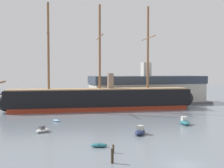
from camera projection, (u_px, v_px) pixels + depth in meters
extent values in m
plane|color=slate|center=(183.00, 165.00, 37.55)|extent=(400.00, 400.00, 0.00)
cube|color=maroon|center=(100.00, 108.00, 91.00)|extent=(56.87, 14.00, 1.47)
cube|color=black|center=(100.00, 97.00, 90.85)|extent=(59.24, 14.59, 5.24)
ellipsoid|color=black|center=(13.00, 101.00, 86.00)|extent=(11.29, 8.93, 6.70)
ellipsoid|color=black|center=(178.00, 98.00, 95.77)|extent=(11.29, 8.93, 6.70)
cube|color=#9E7F5B|center=(100.00, 89.00, 90.73)|extent=(58.00, 13.77, 0.31)
cylinder|color=brown|center=(48.00, 46.00, 87.20)|extent=(0.73, 0.73, 27.23)
cylinder|color=brown|center=(48.00, 36.00, 87.05)|extent=(1.69, 14.04, 0.29)
cylinder|color=brown|center=(100.00, 47.00, 90.12)|extent=(0.73, 0.73, 27.23)
cylinder|color=brown|center=(100.00, 37.00, 89.98)|extent=(1.69, 14.04, 0.29)
cylinder|color=brown|center=(148.00, 48.00, 93.04)|extent=(0.73, 0.73, 27.23)
cylinder|color=brown|center=(148.00, 38.00, 92.90)|extent=(1.69, 14.04, 0.29)
cylinder|color=gray|center=(111.00, 81.00, 91.25)|extent=(2.09, 2.09, 5.24)
ellipsoid|color=#236670|center=(99.00, 145.00, 46.40)|extent=(3.05, 2.04, 0.66)
cube|color=#4C4C51|center=(99.00, 144.00, 46.39)|extent=(0.57, 1.07, 0.10)
ellipsoid|color=#1E284C|center=(140.00, 132.00, 55.59)|extent=(3.96, 4.39, 0.98)
cube|color=#B2ADA3|center=(140.00, 128.00, 55.83)|extent=(1.69, 1.71, 0.98)
ellipsoid|color=silver|center=(43.00, 130.00, 57.77)|extent=(3.44, 3.04, 0.76)
cube|color=#4C4C51|center=(42.00, 128.00, 57.56)|extent=(1.33, 1.30, 0.76)
ellipsoid|color=#236670|center=(185.00, 122.00, 66.10)|extent=(2.61, 4.59, 1.01)
cube|color=beige|center=(184.00, 119.00, 66.36)|extent=(1.40, 1.52, 1.01)
ellipsoid|color=#7FB2D6|center=(56.00, 120.00, 70.02)|extent=(2.13, 2.58, 0.56)
cube|color=#4C4C51|center=(56.00, 120.00, 70.01)|extent=(0.87, 0.64, 0.09)
ellipsoid|color=gold|center=(96.00, 105.00, 101.84)|extent=(1.74, 2.00, 0.44)
cube|color=#4C4C51|center=(96.00, 105.00, 101.83)|extent=(0.66, 0.54, 0.07)
cylinder|color=#382B1E|center=(112.00, 156.00, 38.21)|extent=(0.38, 0.38, 2.04)
cylinder|color=#4C3D2D|center=(113.00, 149.00, 43.06)|extent=(0.33, 0.33, 1.31)
cube|color=#565659|center=(147.00, 103.00, 109.09)|extent=(47.91, 16.35, 0.80)
cube|color=#BCB7AD|center=(147.00, 93.00, 108.92)|extent=(43.55, 13.62, 7.00)
cube|color=#333D4C|center=(147.00, 80.00, 108.70)|extent=(44.42, 13.90, 2.93)
cube|color=#BCB7AD|center=(146.00, 69.00, 108.33)|extent=(3.20, 3.20, 5.23)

